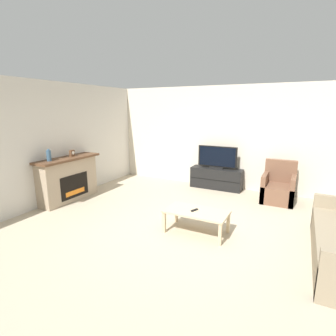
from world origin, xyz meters
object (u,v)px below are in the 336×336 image
at_px(fireplace, 68,179).
at_px(remote, 195,210).
at_px(tv_stand, 216,178).
at_px(tv, 217,158).
at_px(mantel_vase_left, 49,155).
at_px(mantel_clock, 72,153).
at_px(armchair, 278,189).
at_px(coffee_table, 196,213).

height_order(fireplace, remote, fireplace).
relative_size(fireplace, tv_stand, 1.15).
bearing_deg(tv, tv_stand, 90.00).
height_order(mantel_vase_left, remote, mantel_vase_left).
height_order(mantel_clock, remote, mantel_clock).
bearing_deg(tv, fireplace, -138.65).
relative_size(mantel_clock, tv_stand, 0.11).
height_order(armchair, coffee_table, armchair).
xyz_separation_m(fireplace, tv_stand, (2.80, 2.47, -0.24)).
xyz_separation_m(tv_stand, tv, (0.00, -0.00, 0.55)).
xyz_separation_m(mantel_vase_left, coffee_table, (3.24, 0.27, -0.79)).
distance_m(armchair, remote, 2.63).
bearing_deg(mantel_clock, armchair, 24.60).
bearing_deg(remote, tv_stand, 120.54).
relative_size(fireplace, mantel_vase_left, 6.00).
relative_size(tv, coffee_table, 0.97).
bearing_deg(mantel_vase_left, tv_stand, 46.54).
relative_size(armchair, remote, 6.05).
height_order(mantel_clock, armchair, mantel_clock).
xyz_separation_m(armchair, coffee_table, (-1.12, -2.36, 0.05)).
relative_size(tv, armchair, 1.12).
height_order(fireplace, mantel_clock, mantel_clock).
bearing_deg(armchair, tv, 168.65).
bearing_deg(fireplace, mantel_clock, 83.66).
xyz_separation_m(mantel_clock, coffee_table, (3.24, -0.36, -0.74)).
height_order(tv_stand, remote, tv_stand).
bearing_deg(coffee_table, mantel_clock, 173.66).
relative_size(tv_stand, tv, 1.31).
height_order(tv_stand, tv, tv).
xyz_separation_m(tv, remote, (0.42, -2.68, -0.42)).
height_order(fireplace, tv_stand, fireplace).
distance_m(mantel_clock, tv, 3.63).
bearing_deg(mantel_vase_left, mantel_clock, 89.93).
bearing_deg(coffee_table, remote, -162.90).
distance_m(mantel_vase_left, coffee_table, 3.35).
relative_size(fireplace, tv, 1.51).
distance_m(armchair, coffee_table, 2.61).
height_order(tv, coffee_table, tv).
height_order(tv_stand, armchair, armchair).
xyz_separation_m(mantel_vase_left, mantel_clock, (0.00, 0.63, -0.05)).
bearing_deg(remote, fireplace, -162.19).
relative_size(mantel_clock, tv, 0.14).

